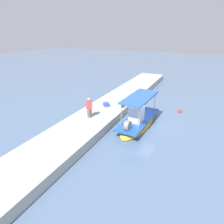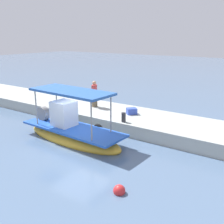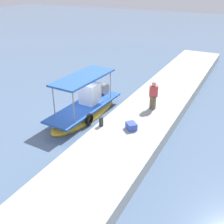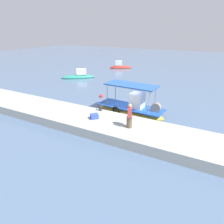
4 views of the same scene
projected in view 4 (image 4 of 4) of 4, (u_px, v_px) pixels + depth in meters
ground_plane at (125, 112)px, 18.64m from camera, size 120.00×120.00×0.00m
dock_quay at (104, 125)px, 15.43m from camera, size 36.00×3.72×0.72m
main_fishing_boat at (131, 109)px, 18.18m from camera, size 6.26×2.18×3.01m
fisherman_near_bollard at (129, 117)px, 13.92m from camera, size 0.51×0.56×1.74m
mooring_bollard at (100, 108)px, 17.00m from camera, size 0.24×0.24×0.54m
cargo_crate at (94, 116)px, 15.54m from camera, size 0.73×0.74×0.37m
marker_buoy at (101, 96)px, 22.76m from camera, size 0.43×0.43×0.43m
moored_boat_near at (79, 76)px, 31.32m from camera, size 4.74×4.16×1.66m
moored_boat_mid at (120, 67)px, 39.06m from camera, size 4.21×3.11×1.66m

